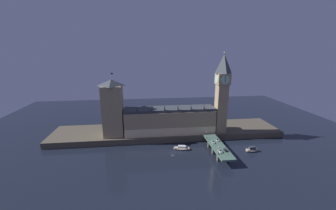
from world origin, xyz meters
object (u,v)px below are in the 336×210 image
(car_northbound_lead, at_px, (213,142))
(car_southbound_lead, at_px, (226,150))
(pedestrian_far_rail, at_px, (207,138))
(street_lamp_near, at_px, (219,150))
(boat_upstream, at_px, (182,148))
(pedestrian_mid_walk, at_px, (226,146))
(car_northbound_trail, at_px, (220,151))
(pedestrian_near_rail, at_px, (219,153))
(street_lamp_far, at_px, (207,134))
(car_southbound_trail, at_px, (217,140))
(clock_tower, at_px, (222,91))
(victoria_tower, at_px, (113,108))
(boat_downstream, at_px, (252,150))

(car_northbound_lead, bearing_deg, car_southbound_lead, -72.08)
(pedestrian_far_rail, bearing_deg, street_lamp_near, -90.81)
(street_lamp_near, relative_size, boat_upstream, 0.44)
(car_southbound_lead, height_order, pedestrian_mid_walk, pedestrian_mid_walk)
(car_northbound_trail, relative_size, pedestrian_near_rail, 2.60)
(street_lamp_near, relative_size, street_lamp_far, 1.03)
(street_lamp_far, relative_size, boat_upstream, 0.42)
(car_southbound_lead, xyz_separation_m, street_lamp_far, (-7.59, 24.52, 3.33))
(pedestrian_near_rail, bearing_deg, boat_upstream, 133.42)
(car_southbound_trail, bearing_deg, pedestrian_far_rail, 143.65)
(car_southbound_trail, height_order, pedestrian_near_rail, pedestrian_near_rail)
(car_northbound_lead, height_order, pedestrian_far_rail, pedestrian_far_rail)
(clock_tower, xyz_separation_m, street_lamp_far, (-17.79, -16.58, -34.16))
(pedestrian_mid_walk, xyz_separation_m, street_lamp_near, (-9.98, -10.52, 3.26))
(car_northbound_lead, xyz_separation_m, car_northbound_trail, (0.00, -16.13, 0.11))
(clock_tower, height_order, car_southbound_lead, clock_tower)
(pedestrian_far_rail, height_order, boat_upstream, pedestrian_far_rail)
(clock_tower, distance_m, boat_upstream, 63.35)
(victoria_tower, relative_size, pedestrian_mid_walk, 35.87)
(street_lamp_near, bearing_deg, car_southbound_trail, 71.69)
(pedestrian_near_rail, bearing_deg, clock_tower, 69.19)
(pedestrian_mid_walk, bearing_deg, pedestrian_far_rail, 118.43)
(pedestrian_far_rail, height_order, street_lamp_near, street_lamp_near)
(car_northbound_lead, distance_m, street_lamp_far, 10.64)
(car_southbound_trail, bearing_deg, street_lamp_far, 139.38)
(street_lamp_near, height_order, boat_downstream, street_lamp_near)
(pedestrian_mid_walk, height_order, pedestrian_far_rail, pedestrian_far_rail)
(clock_tower, relative_size, pedestrian_near_rail, 41.06)
(pedestrian_far_rail, bearing_deg, boat_upstream, -170.94)
(victoria_tower, bearing_deg, pedestrian_far_rail, -14.89)
(boat_downstream, bearing_deg, clock_tower, 117.40)
(car_northbound_trail, height_order, car_southbound_lead, car_northbound_trail)
(car_northbound_lead, distance_m, car_southbound_lead, 15.57)
(pedestrian_far_rail, distance_m, boat_downstream, 37.38)
(street_lamp_far, distance_m, boat_downstream, 38.84)
(clock_tower, bearing_deg, street_lamp_far, -137.01)
(pedestrian_mid_walk, bearing_deg, car_northbound_lead, 127.93)
(car_northbound_lead, distance_m, pedestrian_near_rail, 19.62)
(clock_tower, height_order, boat_downstream, clock_tower)
(car_southbound_lead, bearing_deg, street_lamp_far, 107.20)
(car_southbound_lead, distance_m, street_lamp_far, 25.88)
(car_northbound_lead, relative_size, car_northbound_trail, 0.92)
(pedestrian_far_rail, bearing_deg, pedestrian_near_rail, -90.00)
(street_lamp_far, bearing_deg, clock_tower, 42.99)
(victoria_tower, xyz_separation_m, street_lamp_far, (81.25, -20.49, -20.47))
(car_northbound_lead, relative_size, car_southbound_lead, 0.96)
(clock_tower, height_order, street_lamp_far, clock_tower)
(car_northbound_lead, bearing_deg, street_lamp_near, -98.06)
(street_lamp_far, bearing_deg, car_southbound_trail, -40.62)
(pedestrian_far_rail, xyz_separation_m, street_lamp_far, (-0.40, 1.22, 3.05))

